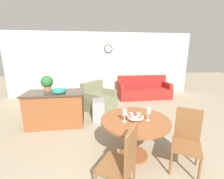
{
  "coord_description": "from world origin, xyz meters",
  "views": [
    {
      "loc": [
        -0.49,
        -1.23,
        1.83
      ],
      "look_at": [
        0.02,
        2.48,
        0.92
      ],
      "focal_mm": 24.0,
      "sensor_mm": 36.0,
      "label": 1
    }
  ],
  "objects_px": {
    "fruit_bowl": "(135,116)",
    "dining_table": "(135,128)",
    "trash_bin": "(98,110)",
    "armchair": "(98,100)",
    "wine_glass_right": "(149,111)",
    "teal_bowl": "(59,90)",
    "dining_chair_near_right": "(187,138)",
    "potted_plant": "(47,83)",
    "dining_chair_near_left": "(122,161)",
    "couch": "(144,90)",
    "kitchen_island": "(56,108)",
    "wine_glass_left": "(125,112)"
  },
  "relations": [
    {
      "from": "wine_glass_right",
      "to": "trash_bin",
      "type": "distance_m",
      "value": 1.9
    },
    {
      "from": "dining_table",
      "to": "couch",
      "type": "distance_m",
      "value": 3.86
    },
    {
      "from": "wine_glass_left",
      "to": "potted_plant",
      "type": "distance_m",
      "value": 2.41
    },
    {
      "from": "wine_glass_left",
      "to": "teal_bowl",
      "type": "height_order",
      "value": "teal_bowl"
    },
    {
      "from": "fruit_bowl",
      "to": "trash_bin",
      "type": "relative_size",
      "value": 0.46
    },
    {
      "from": "couch",
      "to": "dining_chair_near_right",
      "type": "bearing_deg",
      "value": -99.54
    },
    {
      "from": "trash_bin",
      "to": "couch",
      "type": "bearing_deg",
      "value": 45.02
    },
    {
      "from": "dining_chair_near_right",
      "to": "wine_glass_left",
      "type": "distance_m",
      "value": 1.06
    },
    {
      "from": "dining_chair_near_left",
      "to": "wine_glass_right",
      "type": "relative_size",
      "value": 4.41
    },
    {
      "from": "dining_table",
      "to": "trash_bin",
      "type": "height_order",
      "value": "dining_table"
    },
    {
      "from": "wine_glass_left",
      "to": "wine_glass_right",
      "type": "bearing_deg",
      "value": -0.4
    },
    {
      "from": "dining_chair_near_right",
      "to": "wine_glass_right",
      "type": "bearing_deg",
      "value": 3.31
    },
    {
      "from": "wine_glass_left",
      "to": "potted_plant",
      "type": "bearing_deg",
      "value": 133.66
    },
    {
      "from": "fruit_bowl",
      "to": "dining_table",
      "type": "bearing_deg",
      "value": 2.86
    },
    {
      "from": "kitchen_island",
      "to": "armchair",
      "type": "bearing_deg",
      "value": 41.03
    },
    {
      "from": "armchair",
      "to": "wine_glass_right",
      "type": "bearing_deg",
      "value": -120.97
    },
    {
      "from": "dining_chair_near_right",
      "to": "trash_bin",
      "type": "bearing_deg",
      "value": -23.4
    },
    {
      "from": "dining_chair_near_right",
      "to": "fruit_bowl",
      "type": "bearing_deg",
      "value": 5.72
    },
    {
      "from": "trash_bin",
      "to": "dining_table",
      "type": "bearing_deg",
      "value": -70.06
    },
    {
      "from": "kitchen_island",
      "to": "teal_bowl",
      "type": "relative_size",
      "value": 4.18
    },
    {
      "from": "couch",
      "to": "armchair",
      "type": "distance_m",
      "value": 2.24
    },
    {
      "from": "dining_table",
      "to": "trash_bin",
      "type": "bearing_deg",
      "value": 109.94
    },
    {
      "from": "dining_chair_near_right",
      "to": "fruit_bowl",
      "type": "relative_size",
      "value": 3.4
    },
    {
      "from": "dining_chair_near_left",
      "to": "fruit_bowl",
      "type": "distance_m",
      "value": 0.87
    },
    {
      "from": "fruit_bowl",
      "to": "kitchen_island",
      "type": "xyz_separation_m",
      "value": [
        -1.66,
        1.48,
        -0.33
      ]
    },
    {
      "from": "dining_chair_near_left",
      "to": "fruit_bowl",
      "type": "height_order",
      "value": "dining_chair_near_left"
    },
    {
      "from": "fruit_bowl",
      "to": "armchair",
      "type": "xyz_separation_m",
      "value": [
        -0.52,
        2.47,
        -0.47
      ]
    },
    {
      "from": "dining_chair_near_left",
      "to": "wine_glass_right",
      "type": "height_order",
      "value": "dining_chair_near_left"
    },
    {
      "from": "dining_table",
      "to": "dining_chair_near_right",
      "type": "xyz_separation_m",
      "value": [
        0.74,
        -0.38,
        -0.04
      ]
    },
    {
      "from": "teal_bowl",
      "to": "dining_table",
      "type": "bearing_deg",
      "value": -42.43
    },
    {
      "from": "fruit_bowl",
      "to": "couch",
      "type": "height_order",
      "value": "couch"
    },
    {
      "from": "couch",
      "to": "wine_glass_right",
      "type": "bearing_deg",
      "value": -108.21
    },
    {
      "from": "dining_table",
      "to": "fruit_bowl",
      "type": "height_order",
      "value": "fruit_bowl"
    },
    {
      "from": "wine_glass_right",
      "to": "teal_bowl",
      "type": "height_order",
      "value": "teal_bowl"
    },
    {
      "from": "potted_plant",
      "to": "couch",
      "type": "height_order",
      "value": "potted_plant"
    },
    {
      "from": "fruit_bowl",
      "to": "teal_bowl",
      "type": "distance_m",
      "value": 2.08
    },
    {
      "from": "dining_table",
      "to": "armchair",
      "type": "distance_m",
      "value": 2.54
    },
    {
      "from": "dining_table",
      "to": "kitchen_island",
      "type": "xyz_separation_m",
      "value": [
        -1.66,
        1.48,
        -0.11
      ]
    },
    {
      "from": "teal_bowl",
      "to": "armchair",
      "type": "xyz_separation_m",
      "value": [
        1.01,
        1.07,
        -0.64
      ]
    },
    {
      "from": "couch",
      "to": "armchair",
      "type": "height_order",
      "value": "armchair"
    },
    {
      "from": "couch",
      "to": "armchair",
      "type": "relative_size",
      "value": 1.72
    },
    {
      "from": "dining_chair_near_right",
      "to": "wine_glass_right",
      "type": "distance_m",
      "value": 0.71
    },
    {
      "from": "fruit_bowl",
      "to": "wine_glass_right",
      "type": "bearing_deg",
      "value": -20.11
    },
    {
      "from": "dining_chair_near_right",
      "to": "potted_plant",
      "type": "bearing_deg",
      "value": -5.47
    },
    {
      "from": "potted_plant",
      "to": "dining_chair_near_right",
      "type": "bearing_deg",
      "value": -38.07
    },
    {
      "from": "wine_glass_right",
      "to": "teal_bowl",
      "type": "relative_size",
      "value": 0.65
    },
    {
      "from": "trash_bin",
      "to": "armchair",
      "type": "distance_m",
      "value": 0.91
    },
    {
      "from": "dining_chair_near_left",
      "to": "fruit_bowl",
      "type": "bearing_deg",
      "value": 5.75
    },
    {
      "from": "couch",
      "to": "kitchen_island",
      "type": "bearing_deg",
      "value": -145.52
    },
    {
      "from": "dining_chair_near_left",
      "to": "teal_bowl",
      "type": "distance_m",
      "value": 2.47
    }
  ]
}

